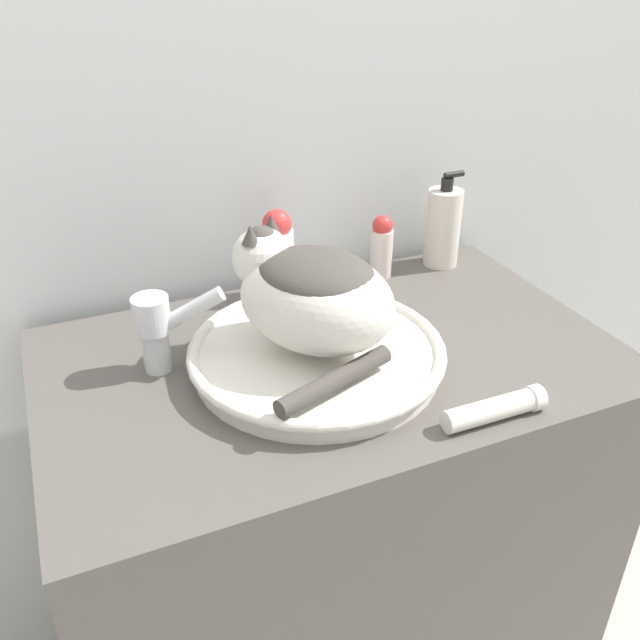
{
  "coord_description": "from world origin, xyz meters",
  "views": [
    {
      "loc": [
        -0.39,
        -0.57,
        1.48
      ],
      "look_at": [
        -0.04,
        0.26,
        0.97
      ],
      "focal_mm": 38.0,
      "sensor_mm": 36.0,
      "label": 1
    }
  ],
  "objects_px": {
    "faucet": "(160,326)",
    "soap_pump_bottle": "(443,227)",
    "lotion_bottle_white": "(278,254)",
    "cream_tube": "(495,409)",
    "cat": "(311,292)",
    "deodorant_stick": "(382,246)"
  },
  "relations": [
    {
      "from": "cream_tube",
      "to": "lotion_bottle_white",
      "type": "bearing_deg",
      "value": 107.33
    },
    {
      "from": "faucet",
      "to": "soap_pump_bottle",
      "type": "bearing_deg",
      "value": 36.32
    },
    {
      "from": "faucet",
      "to": "lotion_bottle_white",
      "type": "height_order",
      "value": "lotion_bottle_white"
    },
    {
      "from": "cream_tube",
      "to": "soap_pump_bottle",
      "type": "bearing_deg",
      "value": 66.37
    },
    {
      "from": "faucet",
      "to": "soap_pump_bottle",
      "type": "xyz_separation_m",
      "value": [
        0.62,
        0.17,
        0.0
      ]
    },
    {
      "from": "faucet",
      "to": "lotion_bottle_white",
      "type": "xyz_separation_m",
      "value": [
        0.26,
        0.17,
        0.01
      ]
    },
    {
      "from": "lotion_bottle_white",
      "to": "cream_tube",
      "type": "distance_m",
      "value": 0.51
    },
    {
      "from": "soap_pump_bottle",
      "to": "cream_tube",
      "type": "xyz_separation_m",
      "value": [
        -0.21,
        -0.48,
        -0.07
      ]
    },
    {
      "from": "cat",
      "to": "cream_tube",
      "type": "bearing_deg",
      "value": -175.14
    },
    {
      "from": "cat",
      "to": "faucet",
      "type": "bearing_deg",
      "value": 36.0
    },
    {
      "from": "cat",
      "to": "lotion_bottle_white",
      "type": "xyz_separation_m",
      "value": [
        0.04,
        0.25,
        -0.05
      ]
    },
    {
      "from": "cat",
      "to": "lotion_bottle_white",
      "type": "distance_m",
      "value": 0.26
    },
    {
      "from": "deodorant_stick",
      "to": "faucet",
      "type": "bearing_deg",
      "value": -160.72
    },
    {
      "from": "lotion_bottle_white",
      "to": "cream_tube",
      "type": "relative_size",
      "value": 1.08
    },
    {
      "from": "cat",
      "to": "soap_pump_bottle",
      "type": "distance_m",
      "value": 0.47
    },
    {
      "from": "soap_pump_bottle",
      "to": "deodorant_stick",
      "type": "bearing_deg",
      "value": 180.0
    },
    {
      "from": "cream_tube",
      "to": "cat",
      "type": "bearing_deg",
      "value": 128.59
    },
    {
      "from": "cat",
      "to": "deodorant_stick",
      "type": "bearing_deg",
      "value": -79.6
    },
    {
      "from": "deodorant_stick",
      "to": "soap_pump_bottle",
      "type": "bearing_deg",
      "value": 0.0
    },
    {
      "from": "cat",
      "to": "faucet",
      "type": "xyz_separation_m",
      "value": [
        -0.22,
        0.08,
        -0.05
      ]
    },
    {
      "from": "cat",
      "to": "soap_pump_bottle",
      "type": "relative_size",
      "value": 1.67
    },
    {
      "from": "faucet",
      "to": "cream_tube",
      "type": "relative_size",
      "value": 0.9
    }
  ]
}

